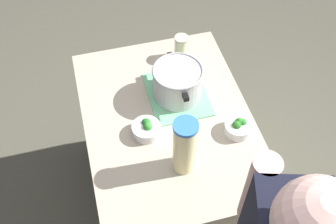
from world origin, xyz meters
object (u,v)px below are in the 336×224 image
mason_jar (181,47)px  broccoli_bowl_front (238,127)px  lemonade_pitcher (185,146)px  cooking_pot (178,82)px  broccoli_bowl_center (146,129)px

mason_jar → broccoli_bowl_front: size_ratio=1.06×
mason_jar → lemonade_pitcher: bearing=-14.7°
cooking_pot → broccoli_bowl_front: size_ratio=2.48×
cooking_pot → lemonade_pitcher: lemonade_pitcher is taller
mason_jar → broccoli_bowl_center: mason_jar is taller
lemonade_pitcher → mason_jar: bearing=165.3°
cooking_pot → lemonade_pitcher: 0.41m
cooking_pot → lemonade_pitcher: size_ratio=1.05×
lemonade_pitcher → mason_jar: lemonade_pitcher is taller
broccoli_bowl_front → broccoli_bowl_center: (-0.10, -0.41, -0.00)m
cooking_pot → broccoli_bowl_front: (0.29, 0.21, -0.06)m
cooking_pot → broccoli_bowl_front: cooking_pot is taller
cooking_pot → mason_jar: cooking_pot is taller
mason_jar → broccoli_bowl_center: bearing=-33.2°
broccoli_bowl_center → cooking_pot: bearing=133.3°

